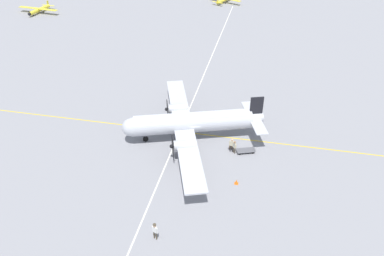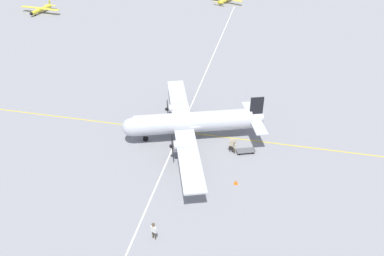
{
  "view_description": "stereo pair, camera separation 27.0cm",
  "coord_description": "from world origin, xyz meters",
  "px_view_note": "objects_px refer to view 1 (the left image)",
  "views": [
    {
      "loc": [
        -8.05,
        38.09,
        27.51
      ],
      "look_at": [
        0.0,
        0.0,
        1.52
      ],
      "focal_mm": 35.0,
      "sensor_mm": 36.0,
      "label": 1
    },
    {
      "loc": [
        -8.31,
        38.03,
        27.51
      ],
      "look_at": [
        0.0,
        0.0,
        1.52
      ],
      "focal_mm": 35.0,
      "sensor_mm": 36.0,
      "label": 2
    }
  ],
  "objects_px": {
    "baggage_cart": "(246,150)",
    "crew_foreground": "(155,230)",
    "ramp_agent": "(235,146)",
    "suitcase_near_door": "(231,147)",
    "light_aircraft_taxiing": "(224,0)",
    "passenger_boarding": "(232,144)",
    "airliner_main": "(189,122)",
    "traffic_cone": "(236,182)",
    "light_aircraft_distant": "(39,10)"
  },
  "relations": [
    {
      "from": "baggage_cart",
      "to": "light_aircraft_taxiing",
      "type": "height_order",
      "value": "light_aircraft_taxiing"
    },
    {
      "from": "ramp_agent",
      "to": "crew_foreground",
      "type": "bearing_deg",
      "value": 108.07
    },
    {
      "from": "passenger_boarding",
      "to": "light_aircraft_taxiing",
      "type": "height_order",
      "value": "passenger_boarding"
    },
    {
      "from": "passenger_boarding",
      "to": "light_aircraft_distant",
      "type": "distance_m",
      "value": 70.12
    },
    {
      "from": "suitcase_near_door",
      "to": "light_aircraft_taxiing",
      "type": "bearing_deg",
      "value": -81.48
    },
    {
      "from": "crew_foreground",
      "to": "ramp_agent",
      "type": "distance_m",
      "value": 15.39
    },
    {
      "from": "airliner_main",
      "to": "traffic_cone",
      "type": "xyz_separation_m",
      "value": [
        -6.83,
        7.29,
        -2.13
      ]
    },
    {
      "from": "suitcase_near_door",
      "to": "light_aircraft_taxiing",
      "type": "relative_size",
      "value": 0.05
    },
    {
      "from": "suitcase_near_door",
      "to": "baggage_cart",
      "type": "relative_size",
      "value": 0.21
    },
    {
      "from": "airliner_main",
      "to": "baggage_cart",
      "type": "xyz_separation_m",
      "value": [
        -7.31,
        1.48,
        -2.11
      ]
    },
    {
      "from": "ramp_agent",
      "to": "light_aircraft_taxiing",
      "type": "height_order",
      "value": "light_aircraft_taxiing"
    },
    {
      "from": "passenger_boarding",
      "to": "baggage_cart",
      "type": "relative_size",
      "value": 0.79
    },
    {
      "from": "airliner_main",
      "to": "ramp_agent",
      "type": "bearing_deg",
      "value": 143.09
    },
    {
      "from": "suitcase_near_door",
      "to": "baggage_cart",
      "type": "distance_m",
      "value": 1.84
    },
    {
      "from": "ramp_agent",
      "to": "suitcase_near_door",
      "type": "distance_m",
      "value": 1.22
    },
    {
      "from": "ramp_agent",
      "to": "light_aircraft_taxiing",
      "type": "relative_size",
      "value": 0.19
    },
    {
      "from": "crew_foreground",
      "to": "suitcase_near_door",
      "type": "height_order",
      "value": "crew_foreground"
    },
    {
      "from": "ramp_agent",
      "to": "baggage_cart",
      "type": "xyz_separation_m",
      "value": [
        -1.35,
        -0.43,
        -0.78
      ]
    },
    {
      "from": "airliner_main",
      "to": "baggage_cart",
      "type": "height_order",
      "value": "airliner_main"
    },
    {
      "from": "airliner_main",
      "to": "traffic_cone",
      "type": "height_order",
      "value": "airliner_main"
    },
    {
      "from": "baggage_cart",
      "to": "traffic_cone",
      "type": "relative_size",
      "value": 4.27
    },
    {
      "from": "traffic_cone",
      "to": "light_aircraft_distant",
      "type": "bearing_deg",
      "value": -43.63
    },
    {
      "from": "light_aircraft_distant",
      "to": "light_aircraft_taxiing",
      "type": "bearing_deg",
      "value": 119.74
    },
    {
      "from": "passenger_boarding",
      "to": "light_aircraft_distant",
      "type": "xyz_separation_m",
      "value": [
        52.91,
        -46.01,
        -0.3
      ]
    },
    {
      "from": "airliner_main",
      "to": "passenger_boarding",
      "type": "distance_m",
      "value": 5.97
    },
    {
      "from": "crew_foreground",
      "to": "traffic_cone",
      "type": "distance_m",
      "value": 11.07
    },
    {
      "from": "crew_foreground",
      "to": "light_aircraft_taxiing",
      "type": "xyz_separation_m",
      "value": [
        4.48,
        -79.15,
        -0.39
      ]
    },
    {
      "from": "baggage_cart",
      "to": "traffic_cone",
      "type": "bearing_deg",
      "value": 65.0
    },
    {
      "from": "ramp_agent",
      "to": "traffic_cone",
      "type": "relative_size",
      "value": 3.08
    },
    {
      "from": "passenger_boarding",
      "to": "traffic_cone",
      "type": "xyz_separation_m",
      "value": [
        -1.24,
        5.61,
        -0.89
      ]
    },
    {
      "from": "ramp_agent",
      "to": "baggage_cart",
      "type": "relative_size",
      "value": 0.72
    },
    {
      "from": "crew_foreground",
      "to": "passenger_boarding",
      "type": "bearing_deg",
      "value": 91.21
    },
    {
      "from": "airliner_main",
      "to": "ramp_agent",
      "type": "height_order",
      "value": "airliner_main"
    },
    {
      "from": "suitcase_near_door",
      "to": "traffic_cone",
      "type": "relative_size",
      "value": 0.89
    },
    {
      "from": "airliner_main",
      "to": "suitcase_near_door",
      "type": "relative_size",
      "value": 48.09
    },
    {
      "from": "crew_foreground",
      "to": "suitcase_near_door",
      "type": "bearing_deg",
      "value": 92.17
    },
    {
      "from": "passenger_boarding",
      "to": "suitcase_near_door",
      "type": "height_order",
      "value": "passenger_boarding"
    },
    {
      "from": "passenger_boarding",
      "to": "suitcase_near_door",
      "type": "relative_size",
      "value": 3.76
    },
    {
      "from": "light_aircraft_distant",
      "to": "airliner_main",
      "type": "bearing_deg",
      "value": 53.35
    },
    {
      "from": "light_aircraft_distant",
      "to": "light_aircraft_taxiing",
      "type": "height_order",
      "value": "light_aircraft_distant"
    },
    {
      "from": "baggage_cart",
      "to": "airliner_main",
      "type": "bearing_deg",
      "value": -31.74
    },
    {
      "from": "baggage_cart",
      "to": "crew_foreground",
      "type": "bearing_deg",
      "value": 44.6
    },
    {
      "from": "airliner_main",
      "to": "suitcase_near_door",
      "type": "xyz_separation_m",
      "value": [
        -5.5,
        1.14,
        -2.17
      ]
    },
    {
      "from": "light_aircraft_taxiing",
      "to": "traffic_cone",
      "type": "bearing_deg",
      "value": -146.13
    },
    {
      "from": "crew_foreground",
      "to": "baggage_cart",
      "type": "bearing_deg",
      "value": 85.77
    },
    {
      "from": "ramp_agent",
      "to": "traffic_cone",
      "type": "height_order",
      "value": "ramp_agent"
    },
    {
      "from": "baggage_cart",
      "to": "passenger_boarding",
      "type": "bearing_deg",
      "value": -13.53
    },
    {
      "from": "crew_foreground",
      "to": "light_aircraft_distant",
      "type": "xyz_separation_m",
      "value": [
        47.7,
        -60.58,
        -0.34
      ]
    },
    {
      "from": "crew_foreground",
      "to": "passenger_boarding",
      "type": "distance_m",
      "value": 15.47
    },
    {
      "from": "ramp_agent",
      "to": "light_aircraft_taxiing",
      "type": "bearing_deg",
      "value": -41.9
    }
  ]
}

